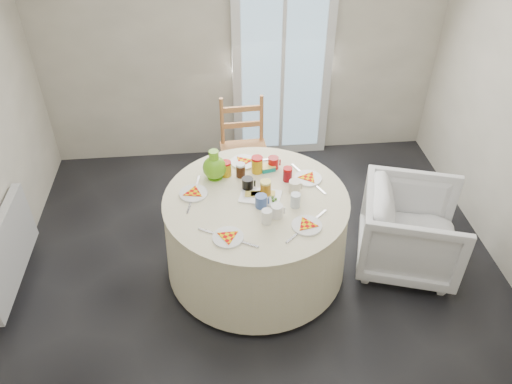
{
  "coord_description": "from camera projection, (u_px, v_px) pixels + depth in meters",
  "views": [
    {
      "loc": [
        -0.32,
        -2.69,
        3.09
      ],
      "look_at": [
        -0.03,
        0.21,
        0.8
      ],
      "focal_mm": 35.0,
      "sensor_mm": 36.0,
      "label": 1
    }
  ],
  "objects": [
    {
      "name": "butter_tub",
      "position": [
        268.0,
        166.0,
        4.0
      ],
      "size": [
        0.13,
        0.1,
        0.05
      ],
      "primitive_type": "cube",
      "rotation": [
        0.0,
        0.0,
        0.22
      ],
      "color": "#0B928A",
      "rests_on": "table"
    },
    {
      "name": "table",
      "position": [
        256.0,
        234.0,
        3.97
      ],
      "size": [
        1.44,
        1.44,
        0.73
      ],
      "primitive_type": "cylinder",
      "color": "silver",
      "rests_on": "floor"
    },
    {
      "name": "jar_cluster",
      "position": [
        255.0,
        170.0,
        3.9
      ],
      "size": [
        0.59,
        0.38,
        0.16
      ],
      "primitive_type": null,
      "rotation": [
        0.0,
        0.0,
        -0.21
      ],
      "color": "#A0731B",
      "rests_on": "table"
    },
    {
      "name": "wooden_chair",
      "position": [
        245.0,
        153.0,
        4.71
      ],
      "size": [
        0.46,
        0.44,
        0.98
      ],
      "primitive_type": null,
      "rotation": [
        0.0,
        0.0,
        0.05
      ],
      "color": "#B37746",
      "rests_on": "floor"
    },
    {
      "name": "floor",
      "position": [
        263.0,
        285.0,
        4.04
      ],
      "size": [
        4.0,
        4.0,
        0.0
      ],
      "primitive_type": "plane",
      "color": "black",
      "rests_on": "ground"
    },
    {
      "name": "green_pitcher",
      "position": [
        214.0,
        164.0,
        3.87
      ],
      "size": [
        0.21,
        0.21,
        0.24
      ],
      "primitive_type": null,
      "rotation": [
        0.0,
        0.0,
        0.14
      ],
      "color": "#62B418",
      "rests_on": "table"
    },
    {
      "name": "cheese_platter",
      "position": [
        260.0,
        194.0,
        3.74
      ],
      "size": [
        0.35,
        0.28,
        0.04
      ],
      "primitive_type": null,
      "rotation": [
        0.0,
        0.0,
        -0.3
      ],
      "color": "silver",
      "rests_on": "table"
    },
    {
      "name": "wall_back",
      "position": [
        241.0,
        37.0,
        4.8
      ],
      "size": [
        4.0,
        0.02,
        2.6
      ],
      "primitive_type": "cube",
      "color": "#BCB5A3",
      "rests_on": "floor"
    },
    {
      "name": "mugs_glasses",
      "position": [
        273.0,
        190.0,
        3.71
      ],
      "size": [
        0.84,
        0.84,
        0.12
      ],
      "primitive_type": null,
      "rotation": [
        0.0,
        0.0,
        0.34
      ],
      "color": "#9B9A9A",
      "rests_on": "table"
    },
    {
      "name": "radiator",
      "position": [
        9.0,
        251.0,
        3.81
      ],
      "size": [
        0.07,
        1.0,
        0.55
      ],
      "primitive_type": "cube",
      "color": "silver",
      "rests_on": "floor"
    },
    {
      "name": "place_settings",
      "position": [
        256.0,
        195.0,
        3.73
      ],
      "size": [
        1.27,
        1.27,
        0.02
      ],
      "primitive_type": null,
      "rotation": [
        0.0,
        0.0,
        -0.09
      ],
      "color": "white",
      "rests_on": "table"
    },
    {
      "name": "glass_door",
      "position": [
        282.0,
        62.0,
        4.95
      ],
      "size": [
        1.0,
        0.08,
        2.1
      ],
      "primitive_type": "cube",
      "color": "silver",
      "rests_on": "floor"
    },
    {
      "name": "armchair",
      "position": [
        412.0,
        227.0,
        4.01
      ],
      "size": [
        0.92,
        0.95,
        0.79
      ],
      "primitive_type": "imported",
      "rotation": [
        0.0,
        0.0,
        1.27
      ],
      "color": "white",
      "rests_on": "floor"
    }
  ]
}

